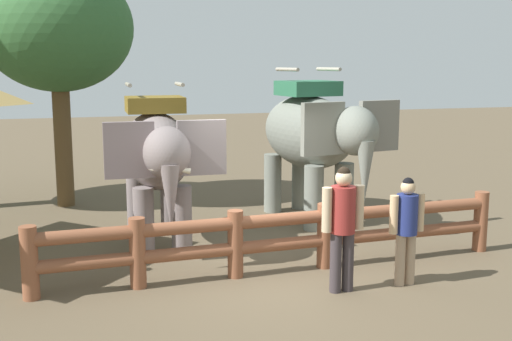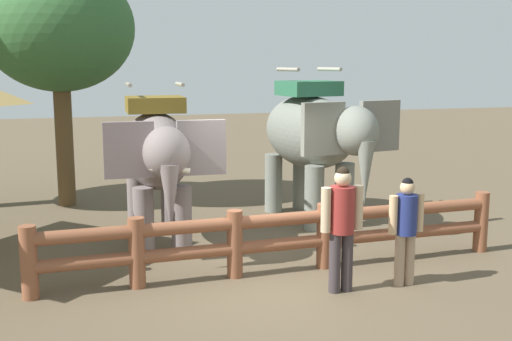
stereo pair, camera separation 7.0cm
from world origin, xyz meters
name	(u,v)px [view 1 (the left image)]	position (x,y,z in m)	size (l,w,h in m)	color
ground_plane	(285,276)	(0.00, 0.00, 0.00)	(60.00, 60.00, 0.00)	brown
log_fence	(281,235)	(0.00, 0.20, 0.60)	(7.67, 0.46, 1.05)	brown
elephant_near_left	(157,155)	(-1.61, 2.29, 1.63)	(1.93, 3.38, 2.91)	slate
elephant_center	(313,136)	(1.69, 3.13, 1.77)	(2.18, 3.74, 3.15)	slate
tourist_woman_in_black	(343,220)	(0.56, -0.85, 1.06)	(0.65, 0.37, 1.83)	#3A3235
tourist_man_in_blue	(407,223)	(1.58, -0.87, 0.94)	(0.57, 0.34, 1.62)	tan
tree_far_left	(57,29)	(-3.21, 6.10, 3.97)	(3.32, 3.32, 5.42)	brown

